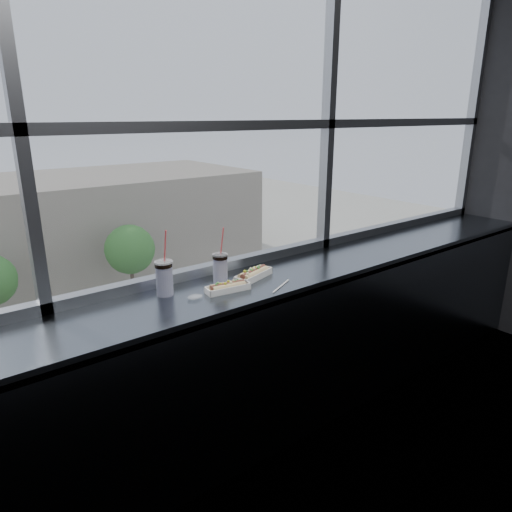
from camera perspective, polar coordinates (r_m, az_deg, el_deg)
wall_back_lower at (r=3.15m, az=-5.24°, el=-11.53°), size 6.00×0.00×6.00m
window_glass at (r=2.79m, az=-6.53°, el=22.03°), size 6.00×0.00×6.00m
window_mullions at (r=2.77m, az=-6.30°, el=22.07°), size 6.00×0.08×2.40m
counter at (r=2.72m, az=-2.41°, el=-4.17°), size 6.00×0.55×0.06m
counter_fascia at (r=2.78m, az=0.90°, el=-15.76°), size 6.00×0.04×1.04m
hotdog_tray_left at (r=2.60m, az=-3.55°, el=-3.88°), size 0.27×0.12×0.06m
hotdog_tray_right at (r=2.80m, az=-0.32°, el=-2.27°), size 0.30×0.18×0.07m
soda_cup_left at (r=2.57m, az=-11.41°, el=-2.50°), size 0.10×0.10×0.38m
soda_cup_right at (r=2.71m, az=-4.49°, el=-1.38°), size 0.09×0.09×0.34m
loose_straw at (r=2.68m, az=3.14°, el=-3.77°), size 0.21×0.11×0.01m
wrapper at (r=2.52m, az=-7.65°, el=-5.08°), size 0.09×0.07×0.02m
car_near_e at (r=27.65m, az=4.43°, el=-8.55°), size 3.02×6.02×1.93m
car_far_c at (r=32.51m, az=-7.60°, el=-4.25°), size 3.50×7.04×2.26m
car_far_b at (r=29.15m, az=-27.17°, el=-8.82°), size 2.89×6.70×2.22m
car_near_d at (r=23.18m, az=-13.43°, el=-14.32°), size 3.31×6.44×2.06m
pedestrian_d at (r=33.58m, az=-18.90°, el=-4.80°), size 0.81×0.61×1.83m
pedestrian_c at (r=32.55m, az=-26.37°, el=-6.41°), size 0.62×0.82×1.85m
tree_right at (r=33.92m, az=-15.49°, el=0.79°), size 3.57×3.57×5.58m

